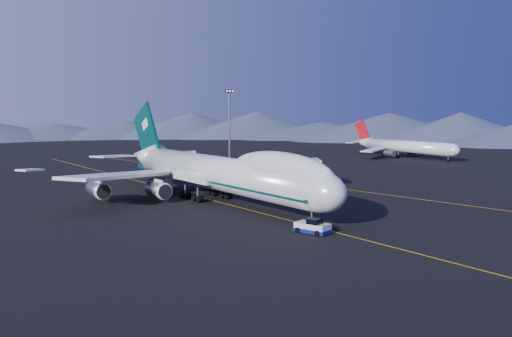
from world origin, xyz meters
TOP-DOWN VIEW (x-y plane):
  - ground at (0.00, 0.00)m, footprint 500.00×500.00m
  - taxiway_line_main at (0.00, 0.00)m, footprint 0.25×220.00m
  - taxiway_line_side at (30.00, 10.00)m, footprint 28.08×198.09m
  - boeing_747 at (0.00, 0.03)m, footprint 59.62×72.43m
  - pushback_tug at (-3.00, -30.11)m, footprint 4.00×5.74m
  - second_jet at (102.19, 41.04)m, footprint 41.18×46.52m
  - service_van at (30.00, 18.18)m, footprint 4.28×5.45m
  - floodlight_mast at (44.96, 65.79)m, footprint 2.92×2.19m

SIDE VIEW (x-z plane):
  - ground at x=0.00m, z-range 0.00..0.00m
  - taxiway_line_main at x=0.00m, z-range 0.01..0.01m
  - taxiway_line_side at x=30.00m, z-range 0.01..0.01m
  - service_van at x=30.00m, z-range 0.00..1.38m
  - pushback_tug at x=-3.00m, z-range -0.42..1.86m
  - second_jet at x=102.19m, z-range -2.61..10.63m
  - boeing_747 at x=0.00m, z-range -3.87..15.50m
  - floodlight_mast at x=44.96m, z-range 0.16..23.81m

